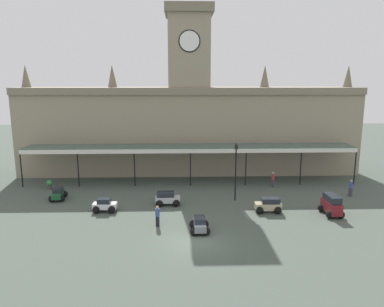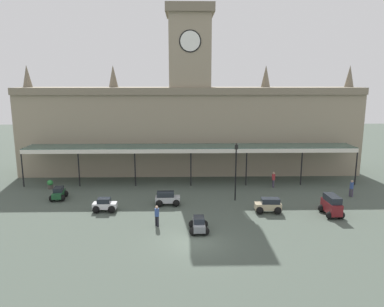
{
  "view_description": "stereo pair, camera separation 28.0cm",
  "coord_description": "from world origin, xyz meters",
  "views": [
    {
      "loc": [
        -0.99,
        -24.22,
        11.32
      ],
      "look_at": [
        0.0,
        8.38,
        4.7
      ],
      "focal_mm": 34.07,
      "sensor_mm": 36.0,
      "label": 1
    },
    {
      "loc": [
        -0.71,
        -24.23,
        11.32
      ],
      "look_at": [
        0.0,
        8.38,
        4.7
      ],
      "focal_mm": 34.07,
      "sensor_mm": 36.0,
      "label": 2
    }
  ],
  "objects": [
    {
      "name": "ground_plane",
      "position": [
        0.0,
        0.0,
        0.0
      ],
      "size": [
        140.0,
        140.0,
        0.0
      ],
      "primitive_type": "plane",
      "color": "#455046"
    },
    {
      "name": "station_building",
      "position": [
        0.0,
        20.25,
        6.14
      ],
      "size": [
        40.63,
        5.73,
        19.65
      ],
      "color": "gray",
      "rests_on": "ground"
    },
    {
      "name": "entrance_canopy",
      "position": [
        0.0,
        15.2,
        3.99
      ],
      "size": [
        36.21,
        3.26,
        4.14
      ],
      "color": "#38564C",
      "rests_on": "ground"
    },
    {
      "name": "car_silver_estate",
      "position": [
        -2.29,
        7.73,
        0.56
      ],
      "size": [
        2.28,
        1.58,
        1.27
      ],
      "color": "#B2B5BA",
      "rests_on": "ground"
    },
    {
      "name": "car_green_sedan",
      "position": [
        -12.83,
        9.62,
        0.5
      ],
      "size": [
        1.65,
        2.13,
        1.19
      ],
      "color": "#1E512D",
      "rests_on": "ground"
    },
    {
      "name": "car_grey_sedan",
      "position": [
        0.37,
        1.67,
        0.5
      ],
      "size": [
        1.54,
        2.07,
        1.19
      ],
      "color": "slate",
      "rests_on": "ground"
    },
    {
      "name": "car_white_sedan",
      "position": [
        -7.69,
        6.23,
        0.5
      ],
      "size": [
        2.06,
        1.53,
        1.19
      ],
      "color": "silver",
      "rests_on": "ground"
    },
    {
      "name": "car_maroon_van",
      "position": [
        11.76,
        4.83,
        0.81
      ],
      "size": [
        1.64,
        2.43,
        1.77
      ],
      "color": "maroon",
      "rests_on": "ground"
    },
    {
      "name": "car_beige_estate",
      "position": [
        6.58,
        5.66,
        0.56
      ],
      "size": [
        2.28,
        1.59,
        1.27
      ],
      "color": "tan",
      "rests_on": "ground"
    },
    {
      "name": "pedestrian_crossing_forecourt",
      "position": [
        8.83,
        13.15,
        0.91
      ],
      "size": [
        0.34,
        0.39,
        1.67
      ],
      "color": "#3F384C",
      "rests_on": "ground"
    },
    {
      "name": "pedestrian_beside_cars",
      "position": [
        -2.88,
        2.82,
        0.91
      ],
      "size": [
        0.34,
        0.34,
        1.67
      ],
      "color": "black",
      "rests_on": "ground"
    },
    {
      "name": "pedestrian_near_entrance",
      "position": [
        15.73,
        9.8,
        0.91
      ],
      "size": [
        0.34,
        0.34,
        1.67
      ],
      "color": "#3F384C",
      "rests_on": "ground"
    },
    {
      "name": "victorian_lamppost",
      "position": [
        4.14,
        8.91,
        3.41
      ],
      "size": [
        0.3,
        0.3,
        5.56
      ],
      "color": "black",
      "rests_on": "ground"
    },
    {
      "name": "planter_near_kerb",
      "position": [
        -14.89,
        13.08,
        0.49
      ],
      "size": [
        0.6,
        0.6,
        0.96
      ],
      "color": "#47423D",
      "rests_on": "ground"
    }
  ]
}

